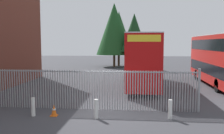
# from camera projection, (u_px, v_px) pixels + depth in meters

# --- Properties ---
(ground_plane) EXTENTS (100.00, 100.00, 0.00)m
(ground_plane) POSITION_uv_depth(u_px,v_px,m) (116.00, 85.00, 21.74)
(ground_plane) COLOR #3D3D42
(palisade_fence) EXTENTS (13.49, 0.14, 2.35)m
(palisade_fence) POSITION_uv_depth(u_px,v_px,m) (76.00, 88.00, 13.86)
(palisade_fence) COLOR gray
(palisade_fence) RESTS_ON ground
(double_decker_bus_near_gate) EXTENTS (2.54, 10.81, 4.42)m
(double_decker_bus_near_gate) POSITION_uv_depth(u_px,v_px,m) (219.00, 58.00, 21.64)
(double_decker_bus_near_gate) COLOR red
(double_decker_bus_near_gate) RESTS_ON ground
(double_decker_bus_behind_fence_left) EXTENTS (2.54, 10.81, 4.42)m
(double_decker_bus_behind_fence_left) POSITION_uv_depth(u_px,v_px,m) (142.00, 58.00, 21.30)
(double_decker_bus_behind_fence_left) COLOR #B70C0C
(double_decker_bus_behind_fence_left) RESTS_ON ground
(bollard_near_left) EXTENTS (0.20, 0.20, 0.95)m
(bollard_near_left) POSITION_uv_depth(u_px,v_px,m) (33.00, 107.00, 12.55)
(bollard_near_left) COLOR silver
(bollard_near_left) RESTS_ON ground
(bollard_center_front) EXTENTS (0.20, 0.20, 0.95)m
(bollard_center_front) POSITION_uv_depth(u_px,v_px,m) (96.00, 109.00, 12.15)
(bollard_center_front) COLOR silver
(bollard_center_front) RESTS_ON ground
(bollard_near_right) EXTENTS (0.20, 0.20, 0.95)m
(bollard_near_right) POSITION_uv_depth(u_px,v_px,m) (170.00, 109.00, 12.08)
(bollard_near_right) COLOR silver
(bollard_near_right) RESTS_ON ground
(traffic_cone_by_gate) EXTENTS (0.34, 0.34, 0.59)m
(traffic_cone_by_gate) POSITION_uv_depth(u_px,v_px,m) (54.00, 110.00, 12.59)
(traffic_cone_by_gate) COLOR orange
(traffic_cone_by_gate) RESTS_ON ground
(tree_tall_back) EXTENTS (3.91, 3.91, 8.05)m
(tree_tall_back) POSITION_uv_depth(u_px,v_px,m) (134.00, 33.00, 36.56)
(tree_tall_back) COLOR #4C3823
(tree_tall_back) RESTS_ON ground
(tree_short_side) EXTENTS (5.59, 5.59, 9.88)m
(tree_short_side) POSITION_uv_depth(u_px,v_px,m) (114.00, 29.00, 38.57)
(tree_short_side) COLOR #4C3823
(tree_short_side) RESTS_ON ground
(tree_mid_row) EXTENTS (4.48, 4.48, 8.73)m
(tree_mid_row) POSITION_uv_depth(u_px,v_px,m) (119.00, 32.00, 39.86)
(tree_mid_row) COLOR #4C3823
(tree_mid_row) RESTS_ON ground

